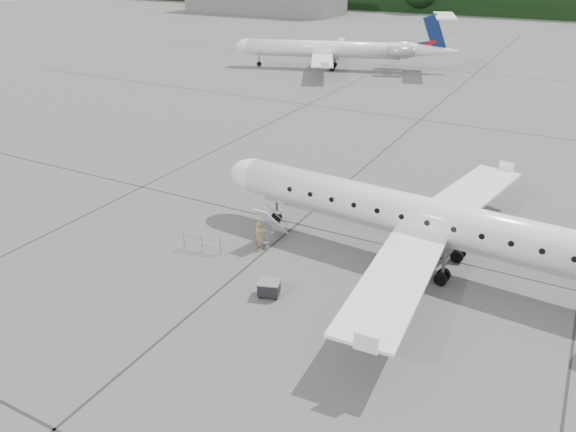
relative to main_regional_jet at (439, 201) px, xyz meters
The scene contains 8 objects.
ground 6.36m from the main_regional_jet, 118.20° to the right, with size 320.00×320.00×0.00m, color #5E5E5C.
treeline 125.46m from the main_regional_jet, 91.12° to the left, with size 260.00×4.00×8.00m, color black.
main_regional_jet is the anchor object (origin of this frame).
airstair 9.28m from the main_regional_jet, 169.85° to the right, with size 0.85×2.19×2.32m, color white, non-canonical shape.
passenger 9.73m from the main_regional_jet, 162.40° to the right, with size 0.61×0.40×1.67m, color #968152.
safety_railing 12.74m from the main_regional_jet, 158.67° to the right, with size 2.20×0.08×1.00m, color #96999F, non-canonical shape.
baggage_cart 9.48m from the main_regional_jet, 132.90° to the right, with size 0.99×0.80×0.86m, color black, non-canonical shape.
bg_regional_left 53.42m from the main_regional_jet, 120.81° to the left, with size 28.38×20.44×7.45m, color white, non-canonical shape.
Camera 1 is at (7.98, -21.47, 15.10)m, focal length 35.00 mm.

